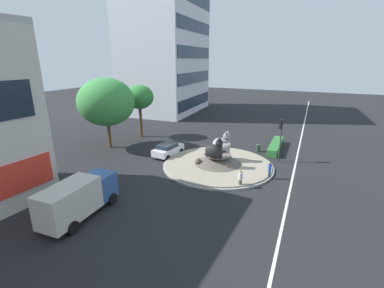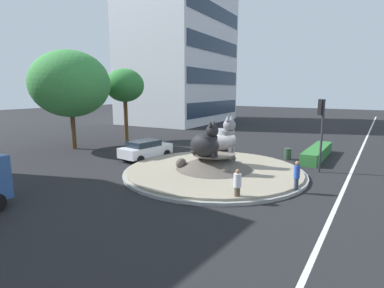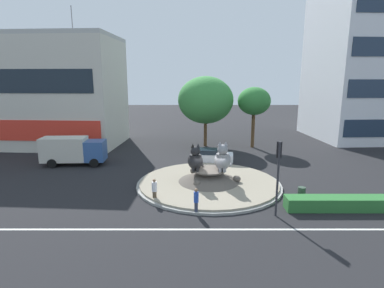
{
  "view_description": "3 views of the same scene",
  "coord_description": "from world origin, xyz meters",
  "px_view_note": "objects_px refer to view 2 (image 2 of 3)",
  "views": [
    {
      "loc": [
        -26.11,
        -8.6,
        11.18
      ],
      "look_at": [
        -1.74,
        2.32,
        2.72
      ],
      "focal_mm": 25.13,
      "sensor_mm": 36.0,
      "label": 1
    },
    {
      "loc": [
        -17.28,
        -9.32,
        5.49
      ],
      "look_at": [
        -0.52,
        1.39,
        1.91
      ],
      "focal_mm": 28.3,
      "sensor_mm": 36.0,
      "label": 2
    },
    {
      "loc": [
        -1.4,
        -24.21,
        8.67
      ],
      "look_at": [
        -1.5,
        2.41,
        2.97
      ],
      "focal_mm": 28.51,
      "sensor_mm": 36.0,
      "label": 3
    }
  ],
  "objects_px": {
    "cat_statue_black": "(206,143)",
    "broadleaf_tree_behind_island": "(70,84)",
    "litter_bin": "(288,154)",
    "office_tower": "(180,33)",
    "traffic_light_mast": "(321,122)",
    "sedan_on_far_lane": "(146,149)",
    "cat_statue_grey": "(223,138)",
    "second_tree_near_tower": "(125,86)",
    "pedestrian_white_shirt": "(237,185)",
    "pedestrian_blue_shirt": "(297,176)"
  },
  "relations": [
    {
      "from": "broadleaf_tree_behind_island",
      "to": "sedan_on_far_lane",
      "type": "distance_m",
      "value": 10.0
    },
    {
      "from": "broadleaf_tree_behind_island",
      "to": "office_tower",
      "type": "bearing_deg",
      "value": 13.0
    },
    {
      "from": "office_tower",
      "to": "pedestrian_blue_shirt",
      "type": "distance_m",
      "value": 41.01
    },
    {
      "from": "traffic_light_mast",
      "to": "pedestrian_white_shirt",
      "type": "height_order",
      "value": "traffic_light_mast"
    },
    {
      "from": "cat_statue_grey",
      "to": "traffic_light_mast",
      "type": "distance_m",
      "value": 6.48
    },
    {
      "from": "second_tree_near_tower",
      "to": "litter_bin",
      "type": "distance_m",
      "value": 18.24
    },
    {
      "from": "cat_statue_grey",
      "to": "pedestrian_white_shirt",
      "type": "xyz_separation_m",
      "value": [
        -5.21,
        -3.42,
        -1.37
      ]
    },
    {
      "from": "pedestrian_blue_shirt",
      "to": "sedan_on_far_lane",
      "type": "distance_m",
      "value": 12.34
    },
    {
      "from": "traffic_light_mast",
      "to": "office_tower",
      "type": "bearing_deg",
      "value": -30.29
    },
    {
      "from": "office_tower",
      "to": "pedestrian_white_shirt",
      "type": "distance_m",
      "value": 41.81
    },
    {
      "from": "cat_statue_grey",
      "to": "sedan_on_far_lane",
      "type": "bearing_deg",
      "value": -169.63
    },
    {
      "from": "cat_statue_black",
      "to": "office_tower",
      "type": "xyz_separation_m",
      "value": [
        27.68,
        21.2,
        12.79
      ]
    },
    {
      "from": "cat_statue_grey",
      "to": "litter_bin",
      "type": "distance_m",
      "value": 6.54
    },
    {
      "from": "traffic_light_mast",
      "to": "sedan_on_far_lane",
      "type": "distance_m",
      "value": 13.07
    },
    {
      "from": "traffic_light_mast",
      "to": "broadleaf_tree_behind_island",
      "type": "distance_m",
      "value": 21.38
    },
    {
      "from": "broadleaf_tree_behind_island",
      "to": "second_tree_near_tower",
      "type": "relative_size",
      "value": 1.17
    },
    {
      "from": "cat_statue_black",
      "to": "litter_bin",
      "type": "distance_m",
      "value": 8.53
    },
    {
      "from": "pedestrian_blue_shirt",
      "to": "sedan_on_far_lane",
      "type": "xyz_separation_m",
      "value": [
        1.8,
        12.21,
        -0.13
      ]
    },
    {
      "from": "cat_statue_black",
      "to": "second_tree_near_tower",
      "type": "relative_size",
      "value": 0.3
    },
    {
      "from": "cat_statue_black",
      "to": "pedestrian_white_shirt",
      "type": "xyz_separation_m",
      "value": [
        -2.98,
        -3.5,
        -1.3
      ]
    },
    {
      "from": "traffic_light_mast",
      "to": "litter_bin",
      "type": "bearing_deg",
      "value": -34.45
    },
    {
      "from": "office_tower",
      "to": "litter_bin",
      "type": "height_order",
      "value": "office_tower"
    },
    {
      "from": "cat_statue_black",
      "to": "broadleaf_tree_behind_island",
      "type": "bearing_deg",
      "value": 174.4
    },
    {
      "from": "cat_statue_grey",
      "to": "pedestrian_white_shirt",
      "type": "distance_m",
      "value": 6.38
    },
    {
      "from": "traffic_light_mast",
      "to": "litter_bin",
      "type": "height_order",
      "value": "traffic_light_mast"
    },
    {
      "from": "second_tree_near_tower",
      "to": "pedestrian_blue_shirt",
      "type": "height_order",
      "value": "second_tree_near_tower"
    },
    {
      "from": "office_tower",
      "to": "second_tree_near_tower",
      "type": "relative_size",
      "value": 3.89
    },
    {
      "from": "cat_statue_black",
      "to": "second_tree_near_tower",
      "type": "distance_m",
      "value": 16.65
    },
    {
      "from": "sedan_on_far_lane",
      "to": "cat_statue_grey",
      "type": "bearing_deg",
      "value": -79.55
    },
    {
      "from": "broadleaf_tree_behind_island",
      "to": "litter_bin",
      "type": "xyz_separation_m",
      "value": [
        6.31,
        -18.18,
        -5.56
      ]
    },
    {
      "from": "office_tower",
      "to": "pedestrian_white_shirt",
      "type": "xyz_separation_m",
      "value": [
        -30.66,
        -24.7,
        -14.09
      ]
    },
    {
      "from": "traffic_light_mast",
      "to": "broadleaf_tree_behind_island",
      "type": "relative_size",
      "value": 0.54
    },
    {
      "from": "second_tree_near_tower",
      "to": "broadleaf_tree_behind_island",
      "type": "bearing_deg",
      "value": 172.75
    },
    {
      "from": "cat_statue_black",
      "to": "pedestrian_blue_shirt",
      "type": "distance_m",
      "value": 5.74
    },
    {
      "from": "cat_statue_black",
      "to": "second_tree_near_tower",
      "type": "bearing_deg",
      "value": 152.27
    },
    {
      "from": "sedan_on_far_lane",
      "to": "office_tower",
      "type": "bearing_deg",
      "value": 36.06
    },
    {
      "from": "traffic_light_mast",
      "to": "pedestrian_blue_shirt",
      "type": "height_order",
      "value": "traffic_light_mast"
    },
    {
      "from": "traffic_light_mast",
      "to": "litter_bin",
      "type": "relative_size",
      "value": 5.42
    },
    {
      "from": "traffic_light_mast",
      "to": "second_tree_near_tower",
      "type": "height_order",
      "value": "second_tree_near_tower"
    },
    {
      "from": "office_tower",
      "to": "pedestrian_white_shirt",
      "type": "relative_size",
      "value": 17.75
    },
    {
      "from": "broadleaf_tree_behind_island",
      "to": "second_tree_near_tower",
      "type": "bearing_deg",
      "value": -7.25
    },
    {
      "from": "second_tree_near_tower",
      "to": "pedestrian_white_shirt",
      "type": "height_order",
      "value": "second_tree_near_tower"
    },
    {
      "from": "pedestrian_blue_shirt",
      "to": "sedan_on_far_lane",
      "type": "bearing_deg",
      "value": -121.11
    },
    {
      "from": "pedestrian_white_shirt",
      "to": "sedan_on_far_lane",
      "type": "distance_m",
      "value": 11.17
    },
    {
      "from": "litter_bin",
      "to": "cat_statue_black",
      "type": "bearing_deg",
      "value": 158.72
    },
    {
      "from": "pedestrian_white_shirt",
      "to": "traffic_light_mast",
      "type": "bearing_deg",
      "value": 95.69
    },
    {
      "from": "traffic_light_mast",
      "to": "office_tower",
      "type": "distance_m",
      "value": 36.98
    },
    {
      "from": "broadleaf_tree_behind_island",
      "to": "litter_bin",
      "type": "relative_size",
      "value": 10.04
    },
    {
      "from": "office_tower",
      "to": "broadleaf_tree_behind_island",
      "type": "distance_m",
      "value": 28.35
    },
    {
      "from": "cat_statue_grey",
      "to": "pedestrian_white_shirt",
      "type": "relative_size",
      "value": 1.47
    }
  ]
}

